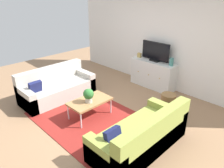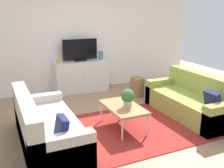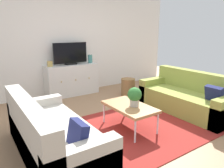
{
  "view_description": "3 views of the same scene",
  "coord_description": "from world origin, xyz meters",
  "px_view_note": "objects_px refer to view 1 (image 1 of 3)",
  "views": [
    {
      "loc": [
        3.23,
        -2.64,
        2.67
      ],
      "look_at": [
        0.0,
        0.54,
        0.63
      ],
      "focal_mm": 34.51,
      "sensor_mm": 36.0,
      "label": 1
    },
    {
      "loc": [
        -1.99,
        -3.79,
        2.0
      ],
      "look_at": [
        0.0,
        0.54,
        0.63
      ],
      "focal_mm": 41.8,
      "sensor_mm": 36.0,
      "label": 2
    },
    {
      "loc": [
        -2.15,
        -2.62,
        1.61
      ],
      "look_at": [
        0.0,
        0.54,
        0.63
      ],
      "focal_mm": 33.97,
      "sensor_mm": 36.0,
      "label": 3
    }
  ],
  "objects_px": {
    "coffee_table": "(90,102)",
    "glass_vase": "(171,62)",
    "couch_left_side": "(56,88)",
    "couch_right_side": "(143,137)",
    "potted_plant": "(89,95)",
    "flat_screen_tv": "(155,52)",
    "tv_console": "(153,74)",
    "mantel_clock": "(139,55)",
    "wicker_basket": "(168,103)"
  },
  "relations": [
    {
      "from": "couch_right_side",
      "to": "coffee_table",
      "type": "bearing_deg",
      "value": 178.82
    },
    {
      "from": "flat_screen_tv",
      "to": "glass_vase",
      "type": "xyz_separation_m",
      "value": [
        0.54,
        -0.02,
        -0.16
      ]
    },
    {
      "from": "flat_screen_tv",
      "to": "wicker_basket",
      "type": "distance_m",
      "value": 1.65
    },
    {
      "from": "coffee_table",
      "to": "mantel_clock",
      "type": "relative_size",
      "value": 7.16
    },
    {
      "from": "wicker_basket",
      "to": "flat_screen_tv",
      "type": "bearing_deg",
      "value": 139.17
    },
    {
      "from": "coffee_table",
      "to": "glass_vase",
      "type": "distance_m",
      "value": 2.46
    },
    {
      "from": "couch_left_side",
      "to": "flat_screen_tv",
      "type": "bearing_deg",
      "value": 60.04
    },
    {
      "from": "couch_left_side",
      "to": "couch_right_side",
      "type": "xyz_separation_m",
      "value": [
        2.87,
        0.0,
        0.0
      ]
    },
    {
      "from": "potted_plant",
      "to": "tv_console",
      "type": "height_order",
      "value": "tv_console"
    },
    {
      "from": "tv_console",
      "to": "wicker_basket",
      "type": "height_order",
      "value": "tv_console"
    },
    {
      "from": "potted_plant",
      "to": "tv_console",
      "type": "bearing_deg",
      "value": 90.77
    },
    {
      "from": "mantel_clock",
      "to": "coffee_table",
      "type": "bearing_deg",
      "value": -77.53
    },
    {
      "from": "coffee_table",
      "to": "tv_console",
      "type": "xyz_separation_m",
      "value": [
        0.02,
        2.34,
        0.01
      ]
    },
    {
      "from": "flat_screen_tv",
      "to": "mantel_clock",
      "type": "xyz_separation_m",
      "value": [
        -0.54,
        -0.02,
        -0.2
      ]
    },
    {
      "from": "couch_left_side",
      "to": "couch_right_side",
      "type": "bearing_deg",
      "value": 0.0
    },
    {
      "from": "coffee_table",
      "to": "potted_plant",
      "type": "relative_size",
      "value": 2.99
    },
    {
      "from": "potted_plant",
      "to": "couch_right_side",
      "type": "bearing_deg",
      "value": 1.2
    },
    {
      "from": "couch_left_side",
      "to": "tv_console",
      "type": "xyz_separation_m",
      "value": [
        1.38,
        2.38,
        0.12
      ]
    },
    {
      "from": "flat_screen_tv",
      "to": "wicker_basket",
      "type": "height_order",
      "value": "flat_screen_tv"
    },
    {
      "from": "flat_screen_tv",
      "to": "potted_plant",
      "type": "bearing_deg",
      "value": -89.24
    },
    {
      "from": "glass_vase",
      "to": "potted_plant",
      "type": "bearing_deg",
      "value": -101.84
    },
    {
      "from": "flat_screen_tv",
      "to": "coffee_table",
      "type": "bearing_deg",
      "value": -90.45
    },
    {
      "from": "tv_console",
      "to": "wicker_basket",
      "type": "xyz_separation_m",
      "value": [
        1.09,
        -0.92,
        -0.16
      ]
    },
    {
      "from": "mantel_clock",
      "to": "wicker_basket",
      "type": "height_order",
      "value": "mantel_clock"
    },
    {
      "from": "tv_console",
      "to": "flat_screen_tv",
      "type": "distance_m",
      "value": 0.65
    },
    {
      "from": "coffee_table",
      "to": "mantel_clock",
      "type": "height_order",
      "value": "mantel_clock"
    },
    {
      "from": "couch_left_side",
      "to": "wicker_basket",
      "type": "xyz_separation_m",
      "value": [
        2.47,
        1.46,
        -0.04
      ]
    },
    {
      "from": "coffee_table",
      "to": "potted_plant",
      "type": "bearing_deg",
      "value": -50.6
    },
    {
      "from": "mantel_clock",
      "to": "couch_left_side",
      "type": "bearing_deg",
      "value": -109.55
    },
    {
      "from": "couch_right_side",
      "to": "glass_vase",
      "type": "distance_m",
      "value": 2.63
    },
    {
      "from": "glass_vase",
      "to": "mantel_clock",
      "type": "relative_size",
      "value": 1.6
    },
    {
      "from": "potted_plant",
      "to": "flat_screen_tv",
      "type": "height_order",
      "value": "flat_screen_tv"
    },
    {
      "from": "tv_console",
      "to": "glass_vase",
      "type": "relative_size",
      "value": 6.33
    },
    {
      "from": "tv_console",
      "to": "couch_right_side",
      "type": "bearing_deg",
      "value": -57.89
    },
    {
      "from": "potted_plant",
      "to": "flat_screen_tv",
      "type": "relative_size",
      "value": 0.36
    },
    {
      "from": "tv_console",
      "to": "flat_screen_tv",
      "type": "xyz_separation_m",
      "value": [
        -0.0,
        0.02,
        0.65
      ]
    },
    {
      "from": "coffee_table",
      "to": "glass_vase",
      "type": "height_order",
      "value": "glass_vase"
    },
    {
      "from": "couch_right_side",
      "to": "mantel_clock",
      "type": "distance_m",
      "value": 3.17
    },
    {
      "from": "couch_left_side",
      "to": "flat_screen_tv",
      "type": "xyz_separation_m",
      "value": [
        1.38,
        2.4,
        0.77
      ]
    },
    {
      "from": "couch_left_side",
      "to": "potted_plant",
      "type": "bearing_deg",
      "value": -1.24
    },
    {
      "from": "coffee_table",
      "to": "potted_plant",
      "type": "xyz_separation_m",
      "value": [
        0.05,
        -0.06,
        0.2
      ]
    },
    {
      "from": "couch_right_side",
      "to": "mantel_clock",
      "type": "xyz_separation_m",
      "value": [
        -2.03,
        2.38,
        0.57
      ]
    },
    {
      "from": "coffee_table",
      "to": "flat_screen_tv",
      "type": "relative_size",
      "value": 1.08
    },
    {
      "from": "mantel_clock",
      "to": "wicker_basket",
      "type": "relative_size",
      "value": 0.29
    },
    {
      "from": "couch_right_side",
      "to": "tv_console",
      "type": "xyz_separation_m",
      "value": [
        -1.49,
        2.38,
        0.12
      ]
    },
    {
      "from": "flat_screen_tv",
      "to": "mantel_clock",
      "type": "bearing_deg",
      "value": -177.87
    },
    {
      "from": "mantel_clock",
      "to": "wicker_basket",
      "type": "xyz_separation_m",
      "value": [
        1.62,
        -0.92,
        -0.62
      ]
    },
    {
      "from": "glass_vase",
      "to": "wicker_basket",
      "type": "relative_size",
      "value": 0.46
    },
    {
      "from": "tv_console",
      "to": "mantel_clock",
      "type": "bearing_deg",
      "value": 180.0
    },
    {
      "from": "potted_plant",
      "to": "tv_console",
      "type": "distance_m",
      "value": 2.41
    }
  ]
}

